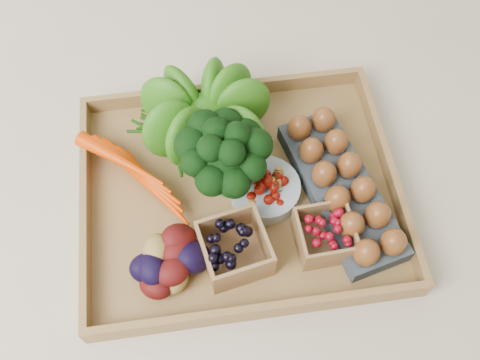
{
  "coord_description": "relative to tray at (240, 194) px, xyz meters",
  "views": [
    {
      "loc": [
        -0.06,
        -0.44,
        0.86
      ],
      "look_at": [
        0.0,
        0.0,
        0.06
      ],
      "focal_mm": 40.0,
      "sensor_mm": 36.0,
      "label": 1
    }
  ],
  "objects": [
    {
      "name": "punnet_raspberry",
      "position": [
        0.12,
        -0.11,
        0.04
      ],
      "size": [
        0.09,
        0.09,
        0.06
      ],
      "primitive_type": "cube",
      "rotation": [
        0.0,
        0.0,
        0.04
      ],
      "color": "maroon",
      "rests_on": "tray"
    },
    {
      "name": "tray",
      "position": [
        0.0,
        0.0,
        0.0
      ],
      "size": [
        0.55,
        0.45,
        0.01
      ],
      "primitive_type": "cube",
      "color": "olive",
      "rests_on": "ground"
    },
    {
      "name": "broccoli",
      "position": [
        -0.02,
        0.02,
        0.07
      ],
      "size": [
        0.16,
        0.16,
        0.12
      ],
      "primitive_type": null,
      "color": "black",
      "rests_on": "tray"
    },
    {
      "name": "ground",
      "position": [
        0.0,
        0.0,
        -0.01
      ],
      "size": [
        4.0,
        4.0,
        0.0
      ],
      "primitive_type": "plane",
      "color": "beige",
      "rests_on": "ground"
    },
    {
      "name": "lettuce",
      "position": [
        -0.04,
        0.13,
        0.09
      ],
      "size": [
        0.16,
        0.16,
        0.16
      ],
      "primitive_type": "sphere",
      "color": "#11550D",
      "rests_on": "tray"
    },
    {
      "name": "potatoes",
      "position": [
        -0.14,
        -0.13,
        0.05
      ],
      "size": [
        0.15,
        0.15,
        0.08
      ],
      "primitive_type": null,
      "color": "#3D0A09",
      "rests_on": "tray"
    },
    {
      "name": "cherry_bowl",
      "position": [
        0.04,
        -0.01,
        0.02
      ],
      "size": [
        0.12,
        0.12,
        0.03
      ],
      "primitive_type": "cylinder",
      "color": "#8C9EA5",
      "rests_on": "tray"
    },
    {
      "name": "punnet_blackberry",
      "position": [
        -0.03,
        -0.12,
        0.04
      ],
      "size": [
        0.12,
        0.12,
        0.07
      ],
      "primitive_type": "cube",
      "rotation": [
        0.0,
        0.0,
        0.19
      ],
      "color": "black",
      "rests_on": "tray"
    },
    {
      "name": "carrots",
      "position": [
        -0.17,
        0.05,
        0.03
      ],
      "size": [
        0.19,
        0.14,
        0.05
      ],
      "primitive_type": null,
      "color": "#E53B00",
      "rests_on": "tray"
    },
    {
      "name": "egg_carton",
      "position": [
        0.17,
        -0.03,
        0.03
      ],
      "size": [
        0.18,
        0.32,
        0.04
      ],
      "primitive_type": "cube",
      "rotation": [
        0.0,
        0.0,
        0.23
      ],
      "color": "#373F46",
      "rests_on": "tray"
    }
  ]
}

